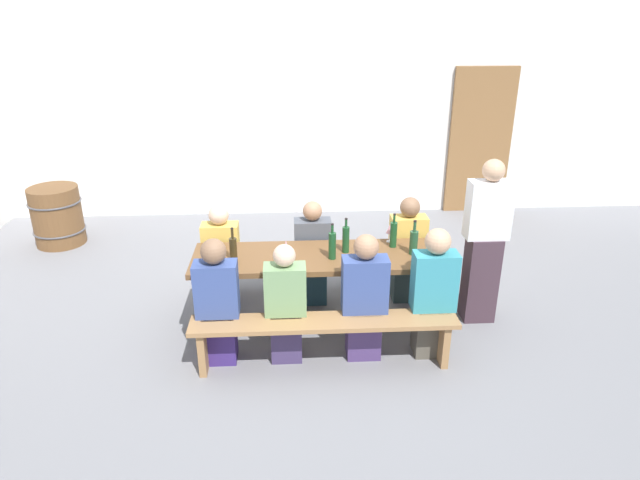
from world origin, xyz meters
The scene contains 22 objects.
ground_plane centered at (0.00, 0.00, 0.00)m, with size 24.00×24.00×0.00m, color slate.
back_wall centered at (0.00, 3.32, 1.60)m, with size 14.00×0.20×3.20m, color white.
wooden_door centered at (2.51, 3.18, 1.05)m, with size 0.90×0.06×2.10m, color olive.
tasting_table centered at (0.00, 0.00, 0.67)m, with size 2.34×0.70×0.75m.
bench_near centered at (0.00, -0.65, 0.36)m, with size 2.24×0.30×0.45m.
bench_far centered at (0.00, 0.65, 0.36)m, with size 2.24×0.30×0.45m.
wine_bottle_0 centered at (0.24, 0.06, 0.88)m, with size 0.07×0.07×0.34m.
wine_bottle_1 centered at (-0.78, -0.07, 0.86)m, with size 0.07×0.07×0.31m.
wine_bottle_2 centered at (0.70, 0.15, 0.88)m, with size 0.07×0.07×0.33m.
wine_bottle_3 centered at (0.11, -0.08, 0.88)m, with size 0.07×0.07×0.34m.
wine_bottle_4 centered at (0.86, -0.03, 0.87)m, with size 0.08×0.08×0.33m.
wine_glass_0 centered at (-0.31, -0.04, 0.86)m, with size 0.06×0.06×0.17m.
wine_glass_1 centered at (0.69, 0.28, 0.88)m, with size 0.08×0.08×0.18m.
seated_guest_near_0 centered at (-0.89, -0.50, 0.55)m, with size 0.36×0.24×1.14m.
seated_guest_near_1 centered at (-0.32, -0.50, 0.51)m, with size 0.35×0.24×1.07m.
seated_guest_near_2 centered at (0.35, -0.50, 0.55)m, with size 0.39×0.24×1.15m.
seated_guest_near_3 centered at (0.94, -0.50, 0.57)m, with size 0.38×0.24×1.19m.
seated_guest_far_0 centered at (-0.96, 0.50, 0.51)m, with size 0.36×0.24×1.08m.
seated_guest_far_1 centered at (-0.05, 0.50, 0.52)m, with size 0.37×0.24×1.10m.
seated_guest_far_2 centered at (0.92, 0.50, 0.53)m, with size 0.36×0.24×1.12m.
standing_host centered at (1.56, 0.06, 0.78)m, with size 0.40×0.24×1.61m.
wine_barrel centered at (-3.25, 2.22, 0.38)m, with size 0.64×0.64×0.76m.
Camera 1 is at (-0.27, -4.64, 2.86)m, focal length 31.21 mm.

